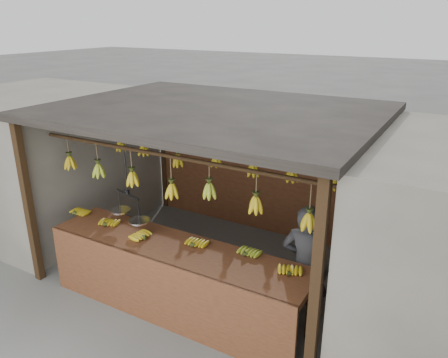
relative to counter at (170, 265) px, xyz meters
The scene contains 8 objects.
ground 1.42m from the counter, 95.72° to the left, with size 80.00×80.00×0.00m, color #5B5B57.
stall 2.01m from the counter, 94.52° to the left, with size 4.30×3.30×2.40m.
neighbor_left 3.95m from the counter, 161.76° to the left, with size 3.00×3.00×2.30m, color slate.
counter is the anchor object (origin of this frame).
hanging_bananas 1.54m from the counter, 95.81° to the left, with size 3.63×2.23×0.38m.
balance_scale 0.93m from the counter, 164.08° to the left, with size 0.70×0.39×0.93m.
vendor 1.60m from the counter, 23.07° to the left, with size 0.57×0.38×1.57m, color #262628.
bag_bundles 3.17m from the counter, 54.81° to the left, with size 0.08×0.26×1.24m.
Camera 1 is at (2.95, -4.86, 3.49)m, focal length 35.00 mm.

